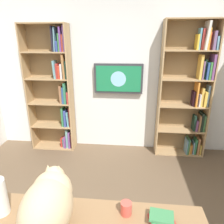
{
  "coord_description": "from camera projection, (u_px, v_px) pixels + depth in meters",
  "views": [
    {
      "loc": [
        -0.27,
        1.31,
        1.93
      ],
      "look_at": [
        -0.04,
        -1.1,
        1.07
      ],
      "focal_mm": 32.9,
      "sensor_mm": 36.0,
      "label": 1
    }
  ],
  "objects": [
    {
      "name": "desk_book_stack",
      "position": [
        161.0,
        219.0,
        1.39
      ],
      "size": [
        0.19,
        0.15,
        0.06
      ],
      "color": "#B7332D",
      "rests_on": "desk"
    },
    {
      "name": "wall_back",
      "position": [
        116.0,
        75.0,
        3.54
      ],
      "size": [
        4.52,
        0.06,
        2.7
      ],
      "primitive_type": "cube",
      "color": "silver",
      "rests_on": "ground"
    },
    {
      "name": "coffee_mug",
      "position": [
        126.0,
        208.0,
        1.45
      ],
      "size": [
        0.08,
        0.08,
        0.1
      ],
      "primitive_type": "cylinder",
      "color": "#D84C3F",
      "rests_on": "desk"
    },
    {
      "name": "bookshelf_right",
      "position": [
        56.0,
        90.0,
        3.56
      ],
      "size": [
        0.77,
        0.28,
        2.17
      ],
      "color": "tan",
      "rests_on": "ground"
    },
    {
      "name": "bookshelf_left",
      "position": [
        191.0,
        92.0,
        3.35
      ],
      "size": [
        0.82,
        0.28,
        2.22
      ],
      "color": "tan",
      "rests_on": "ground"
    },
    {
      "name": "cat",
      "position": [
        49.0,
        203.0,
        1.29
      ],
      "size": [
        0.31,
        0.58,
        0.4
      ],
      "color": "#D1B284",
      "rests_on": "desk"
    },
    {
      "name": "wall_mounted_tv",
      "position": [
        118.0,
        79.0,
        3.48
      ],
      "size": [
        0.82,
        0.07,
        0.5
      ],
      "color": "#333338"
    }
  ]
}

